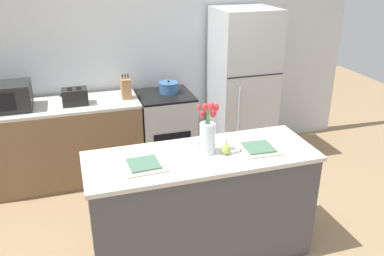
{
  "coord_description": "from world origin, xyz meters",
  "views": [
    {
      "loc": [
        -0.9,
        -2.64,
        2.37
      ],
      "look_at": [
        0.0,
        0.25,
        1.06
      ],
      "focal_mm": 38.0,
      "sensor_mm": 36.0,
      "label": 1
    }
  ],
  "objects_px": {
    "stove_range": "(166,131)",
    "plate_setting_left": "(144,165)",
    "flower_vase": "(208,133)",
    "toaster": "(75,97)",
    "refrigerator": "(243,86)",
    "knife_block": "(126,88)",
    "cooking_pot": "(169,87)",
    "pear_figurine": "(226,149)",
    "microwave": "(6,97)",
    "plate_setting_right": "(259,148)"
  },
  "relations": [
    {
      "from": "stove_range",
      "to": "pear_figurine",
      "type": "height_order",
      "value": "pear_figurine"
    },
    {
      "from": "flower_vase",
      "to": "toaster",
      "type": "distance_m",
      "value": 1.8
    },
    {
      "from": "knife_block",
      "to": "stove_range",
      "type": "bearing_deg",
      "value": 0.6
    },
    {
      "from": "flower_vase",
      "to": "cooking_pot",
      "type": "xyz_separation_m",
      "value": [
        0.1,
        1.63,
        -0.14
      ]
    },
    {
      "from": "refrigerator",
      "to": "microwave",
      "type": "height_order",
      "value": "refrigerator"
    },
    {
      "from": "toaster",
      "to": "cooking_pot",
      "type": "distance_m",
      "value": 1.04
    },
    {
      "from": "flower_vase",
      "to": "cooking_pot",
      "type": "height_order",
      "value": "flower_vase"
    },
    {
      "from": "pear_figurine",
      "to": "knife_block",
      "type": "height_order",
      "value": "knife_block"
    },
    {
      "from": "flower_vase",
      "to": "cooking_pot",
      "type": "relative_size",
      "value": 2.0
    },
    {
      "from": "flower_vase",
      "to": "knife_block",
      "type": "distance_m",
      "value": 1.63
    },
    {
      "from": "flower_vase",
      "to": "cooking_pot",
      "type": "bearing_deg",
      "value": 86.42
    },
    {
      "from": "toaster",
      "to": "cooking_pot",
      "type": "xyz_separation_m",
      "value": [
        1.03,
        0.1,
        -0.02
      ]
    },
    {
      "from": "pear_figurine",
      "to": "refrigerator",
      "type": "bearing_deg",
      "value": 62.23
    },
    {
      "from": "cooking_pot",
      "to": "microwave",
      "type": "relative_size",
      "value": 0.46
    },
    {
      "from": "cooking_pot",
      "to": "microwave",
      "type": "height_order",
      "value": "microwave"
    },
    {
      "from": "stove_range",
      "to": "plate_setting_left",
      "type": "xyz_separation_m",
      "value": [
        -0.56,
        -1.64,
        0.5
      ]
    },
    {
      "from": "refrigerator",
      "to": "stove_range",
      "type": "bearing_deg",
      "value": -179.96
    },
    {
      "from": "toaster",
      "to": "cooking_pot",
      "type": "relative_size",
      "value": 1.28
    },
    {
      "from": "pear_figurine",
      "to": "knife_block",
      "type": "relative_size",
      "value": 0.43
    },
    {
      "from": "refrigerator",
      "to": "knife_block",
      "type": "distance_m",
      "value": 1.39
    },
    {
      "from": "flower_vase",
      "to": "pear_figurine",
      "type": "xyz_separation_m",
      "value": [
        0.13,
        -0.07,
        -0.12
      ]
    },
    {
      "from": "toaster",
      "to": "refrigerator",
      "type": "bearing_deg",
      "value": 1.46
    },
    {
      "from": "stove_range",
      "to": "cooking_pot",
      "type": "height_order",
      "value": "cooking_pot"
    },
    {
      "from": "pear_figurine",
      "to": "knife_block",
      "type": "bearing_deg",
      "value": 107.43
    },
    {
      "from": "refrigerator",
      "to": "flower_vase",
      "type": "height_order",
      "value": "refrigerator"
    },
    {
      "from": "toaster",
      "to": "microwave",
      "type": "height_order",
      "value": "microwave"
    },
    {
      "from": "stove_range",
      "to": "microwave",
      "type": "xyz_separation_m",
      "value": [
        -1.64,
        -0.0,
        0.59
      ]
    },
    {
      "from": "toaster",
      "to": "pear_figurine",
      "type": "bearing_deg",
      "value": -56.55
    },
    {
      "from": "knife_block",
      "to": "plate_setting_left",
      "type": "bearing_deg",
      "value": -94.4
    },
    {
      "from": "refrigerator",
      "to": "plate_setting_right",
      "type": "relative_size",
      "value": 5.69
    },
    {
      "from": "plate_setting_right",
      "to": "cooking_pot",
      "type": "height_order",
      "value": "cooking_pot"
    },
    {
      "from": "pear_figurine",
      "to": "plate_setting_left",
      "type": "distance_m",
      "value": 0.64
    },
    {
      "from": "plate_setting_right",
      "to": "knife_block",
      "type": "relative_size",
      "value": 1.18
    },
    {
      "from": "refrigerator",
      "to": "cooking_pot",
      "type": "distance_m",
      "value": 0.9
    },
    {
      "from": "stove_range",
      "to": "cooking_pot",
      "type": "distance_m",
      "value": 0.52
    },
    {
      "from": "refrigerator",
      "to": "microwave",
      "type": "xyz_separation_m",
      "value": [
        -2.59,
        -0.0,
        0.13
      ]
    },
    {
      "from": "stove_range",
      "to": "refrigerator",
      "type": "relative_size",
      "value": 0.5
    },
    {
      "from": "plate_setting_left",
      "to": "microwave",
      "type": "xyz_separation_m",
      "value": [
        -1.08,
        1.64,
        0.09
      ]
    },
    {
      "from": "pear_figurine",
      "to": "microwave",
      "type": "xyz_separation_m",
      "value": [
        -1.72,
        1.65,
        0.06
      ]
    },
    {
      "from": "stove_range",
      "to": "plate_setting_right",
      "type": "xyz_separation_m",
      "value": [
        0.36,
        -1.64,
        0.5
      ]
    },
    {
      "from": "stove_range",
      "to": "flower_vase",
      "type": "distance_m",
      "value": 1.71
    },
    {
      "from": "flower_vase",
      "to": "knife_block",
      "type": "height_order",
      "value": "flower_vase"
    },
    {
      "from": "pear_figurine",
      "to": "cooking_pot",
      "type": "bearing_deg",
      "value": 90.86
    },
    {
      "from": "microwave",
      "to": "knife_block",
      "type": "xyz_separation_m",
      "value": [
        1.2,
        -0.0,
        -0.02
      ]
    },
    {
      "from": "flower_vase",
      "to": "toaster",
      "type": "height_order",
      "value": "flower_vase"
    },
    {
      "from": "plate_setting_right",
      "to": "microwave",
      "type": "bearing_deg",
      "value": 140.57
    },
    {
      "from": "toaster",
      "to": "microwave",
      "type": "bearing_deg",
      "value": 175.9
    },
    {
      "from": "plate_setting_left",
      "to": "toaster",
      "type": "bearing_deg",
      "value": 104.57
    },
    {
      "from": "refrigerator",
      "to": "microwave",
      "type": "distance_m",
      "value": 2.59
    },
    {
      "from": "knife_block",
      "to": "cooking_pot",
      "type": "bearing_deg",
      "value": 6.07
    }
  ]
}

